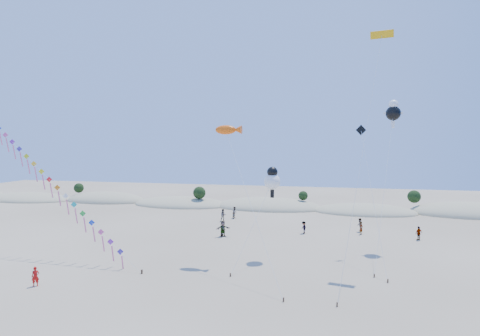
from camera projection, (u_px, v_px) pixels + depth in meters
name	position (u px, v px, depth m)	size (l,w,h in m)	color
ground	(160.00, 318.00, 25.87)	(160.00, 160.00, 0.00)	gray
dune_ridge	(274.00, 207.00, 69.53)	(145.30, 11.49, 5.57)	tan
kite_train	(31.00, 162.00, 41.47)	(27.49, 8.37, 18.32)	#3F2D1E
fish_kite	(229.00, 130.00, 38.73)	(7.96, 10.38, 13.02)	#3F2D1E
cartoon_kite_low	(272.00, 180.00, 39.24)	(3.39, 7.47, 8.97)	#3F2D1E
cartoon_kite_high	(393.00, 112.00, 43.47)	(3.88, 12.56, 15.96)	#3F2D1E
parafoil_kite	(381.00, 40.00, 36.88)	(4.99, 12.51, 21.71)	#3F2D1E
dark_kite	(367.00, 162.00, 39.18)	(2.23, 10.03, 13.17)	#3F2D1E
flyer_foreground	(35.00, 276.00, 31.55)	(0.56, 0.37, 1.55)	#B6100E
beachgoers	(295.00, 225.00, 50.60)	(33.36, 12.83, 1.89)	slate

